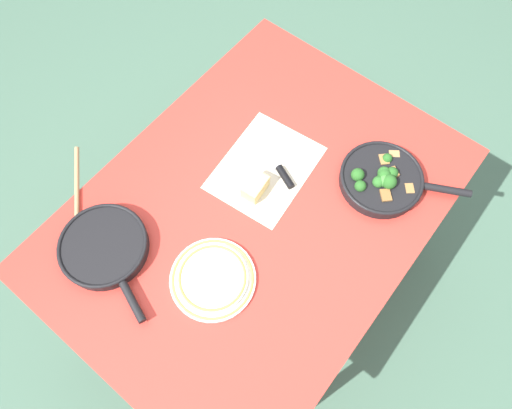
% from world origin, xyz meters
% --- Properties ---
extents(ground_plane, '(14.00, 14.00, 0.00)m').
position_xyz_m(ground_plane, '(0.00, 0.00, 0.00)').
color(ground_plane, '#476B56').
extents(dining_table_red, '(1.31, 0.97, 0.76)m').
position_xyz_m(dining_table_red, '(0.00, 0.00, 0.69)').
color(dining_table_red, red).
rests_on(dining_table_red, ground_plane).
extents(skillet_broccoli, '(0.27, 0.39, 0.08)m').
position_xyz_m(skillet_broccoli, '(0.32, -0.26, 0.79)').
color(skillet_broccoli, black).
rests_on(skillet_broccoli, dining_table_red).
extents(skillet_eggs, '(0.27, 0.39, 0.04)m').
position_xyz_m(skillet_eggs, '(-0.39, 0.27, 0.79)').
color(skillet_eggs, black).
rests_on(skillet_eggs, dining_table_red).
extents(wooden_spoon, '(0.29, 0.32, 0.02)m').
position_xyz_m(wooden_spoon, '(-0.37, 0.42, 0.77)').
color(wooden_spoon, tan).
rests_on(wooden_spoon, dining_table_red).
extents(parchment_sheet, '(0.38, 0.31, 0.00)m').
position_xyz_m(parchment_sheet, '(0.13, 0.07, 0.76)').
color(parchment_sheet, beige).
rests_on(parchment_sheet, dining_table_red).
extents(grater_knife, '(0.13, 0.26, 0.02)m').
position_xyz_m(grater_knife, '(0.16, 0.04, 0.77)').
color(grater_knife, silver).
rests_on(grater_knife, dining_table_red).
extents(cheese_block, '(0.10, 0.06, 0.05)m').
position_xyz_m(cheese_block, '(0.04, 0.04, 0.79)').
color(cheese_block, '#EFD67A').
rests_on(cheese_block, dining_table_red).
extents(dinner_plate_stack, '(0.25, 0.25, 0.03)m').
position_xyz_m(dinner_plate_stack, '(-0.26, -0.05, 0.78)').
color(dinner_plate_stack, silver).
rests_on(dinner_plate_stack, dining_table_red).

